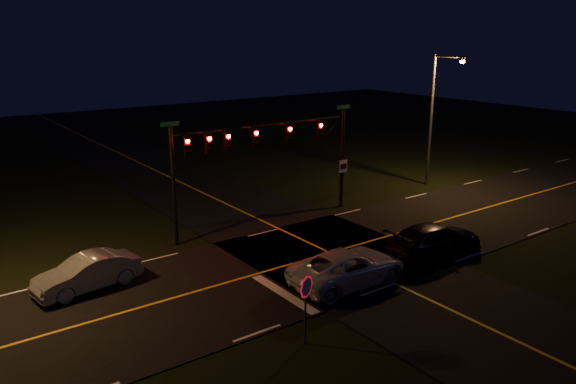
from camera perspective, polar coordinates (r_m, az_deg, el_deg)
ground at (r=27.51m, az=4.28°, el=-6.26°), size 120.00×120.00×0.00m
road_ew at (r=27.51m, az=4.28°, el=-6.22°), size 120.00×9.00×0.04m
road_ns at (r=27.51m, az=4.28°, el=-6.22°), size 8.00×120.00×0.04m
lane_markings at (r=27.58m, az=4.80°, el=-6.12°), size 120.00×120.00×0.01m
streetlight_ne at (r=39.83m, az=14.78°, el=8.12°), size 0.50×2.46×9.00m
signal_mast_ne at (r=32.30m, az=2.41°, el=5.15°), size 7.47×0.41×6.26m
signal_mast_nw at (r=28.36m, az=-9.63°, el=3.24°), size 3.77×0.41×6.26m
stop_sign at (r=19.17m, az=1.85°, el=-10.45°), size 0.75×0.33×2.55m
pickup_white at (r=24.11m, az=6.09°, el=-7.69°), size 2.53×5.35×1.48m
suv_dark at (r=27.99m, az=14.66°, el=-4.73°), size 2.90×5.48×1.49m
sedan_silver at (r=24.92m, az=-19.73°, el=-7.83°), size 2.66×4.74×1.43m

